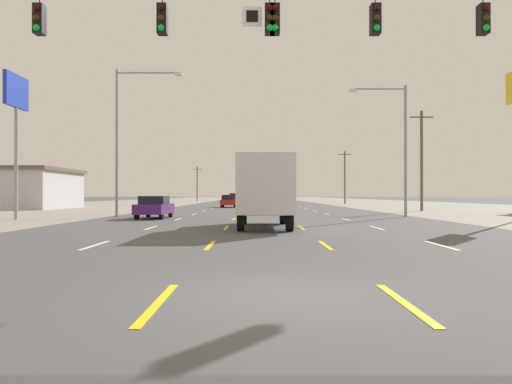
% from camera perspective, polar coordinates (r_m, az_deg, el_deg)
% --- Properties ---
extents(ground_plane, '(572.00, 572.00, 0.00)m').
position_cam_1_polar(ground_plane, '(73.12, 0.40, -1.55)').
color(ground_plane, '#4C4C4F').
extents(lot_apron_left, '(28.00, 440.00, 0.01)m').
position_cam_1_polar(lot_apron_left, '(77.08, -18.34, -1.47)').
color(lot_apron_left, gray).
rests_on(lot_apron_left, ground).
extents(lot_apron_right, '(28.00, 440.00, 0.01)m').
position_cam_1_polar(lot_apron_right, '(77.31, 19.08, -1.46)').
color(lot_apron_right, gray).
rests_on(lot_apron_right, ground).
extents(lane_markings, '(10.64, 227.60, 0.01)m').
position_cam_1_polar(lane_markings, '(111.61, 0.30, -1.13)').
color(lane_markings, white).
rests_on(lane_markings, ground).
extents(signal_span_wire, '(25.04, 0.52, 8.56)m').
position_cam_1_polar(signal_span_wire, '(14.80, 1.53, 14.21)').
color(signal_span_wire, brown).
rests_on(signal_span_wire, ground).
extents(box_truck_center_turn_nearest, '(2.40, 7.20, 3.23)m').
position_cam_1_polar(box_truck_center_turn_nearest, '(21.75, 1.13, 0.43)').
color(box_truck_center_turn_nearest, silver).
rests_on(box_truck_center_turn_nearest, ground).
extents(sedan_far_left_near, '(1.80, 4.50, 1.46)m').
position_cam_1_polar(sedan_far_left_near, '(31.12, -12.24, -1.78)').
color(sedan_far_left_near, '#4C196B').
rests_on(sedan_far_left_near, ground).
extents(sedan_inner_left_mid, '(1.80, 4.50, 1.46)m').
position_cam_1_polar(sedan_inner_left_mid, '(56.92, -3.24, -1.13)').
color(sedan_inner_left_mid, red).
rests_on(sedan_inner_left_mid, ground).
extents(hatchback_far_left_midfar, '(1.72, 3.90, 1.54)m').
position_cam_1_polar(hatchback_far_left_midfar, '(101.58, -3.53, -0.77)').
color(hatchback_far_left_midfar, '#235B2D').
rests_on(hatchback_far_left_midfar, ground).
extents(sedan_far_right_far, '(1.80, 4.50, 1.46)m').
position_cam_1_polar(sedan_far_right_far, '(111.40, 3.85, -0.74)').
color(sedan_far_right_far, silver).
rests_on(sedan_far_right_far, ground).
extents(sedan_center_turn_farther, '(1.80, 4.50, 1.46)m').
position_cam_1_polar(sedan_center_turn_farther, '(126.29, 0.23, -0.70)').
color(sedan_center_turn_farther, '#235B2D').
rests_on(sedan_center_turn_farther, ground).
extents(suv_far_left_farthest, '(1.98, 4.90, 1.98)m').
position_cam_1_polar(suv_far_left_farthest, '(136.01, -2.75, -0.56)').
color(suv_far_left_farthest, '#B28C33').
rests_on(suv_far_left_farthest, ground).
extents(storefront_left_row_1, '(10.80, 11.72, 4.49)m').
position_cam_1_polar(storefront_left_row_1, '(58.23, -26.86, 0.41)').
color(storefront_left_row_1, '#B2B2B7').
rests_on(storefront_left_row_1, ground).
extents(pole_sign_left_row_0, '(0.24, 2.69, 9.06)m').
position_cam_1_polar(pole_sign_left_row_0, '(33.13, -27.24, 9.37)').
color(pole_sign_left_row_0, gray).
rests_on(pole_sign_left_row_0, ground).
extents(streetlight_left_row_0, '(4.71, 0.26, 10.37)m').
position_cam_1_polar(streetlight_left_row_0, '(34.17, -15.82, 7.23)').
color(streetlight_left_row_0, gray).
rests_on(streetlight_left_row_0, ground).
extents(streetlight_right_row_0, '(4.03, 0.26, 9.24)m').
position_cam_1_polar(streetlight_right_row_0, '(34.31, 17.32, 6.08)').
color(streetlight_right_row_0, gray).
rests_on(streetlight_right_row_0, ground).
extents(utility_pole_right_row_0, '(2.20, 0.26, 9.50)m').
position_cam_1_polar(utility_pole_right_row_0, '(46.76, 19.77, 3.86)').
color(utility_pole_right_row_0, brown).
rests_on(utility_pole_right_row_0, ground).
extents(utility_pole_right_row_1, '(2.20, 0.26, 9.23)m').
position_cam_1_polar(utility_pole_right_row_1, '(82.98, 10.96, 1.92)').
color(utility_pole_right_row_1, brown).
rests_on(utility_pole_right_row_1, ground).
extents(utility_pole_left_row_2, '(2.20, 0.26, 8.47)m').
position_cam_1_polar(utility_pole_left_row_2, '(115.41, -7.12, 1.09)').
color(utility_pole_left_row_2, brown).
rests_on(utility_pole_left_row_2, ground).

